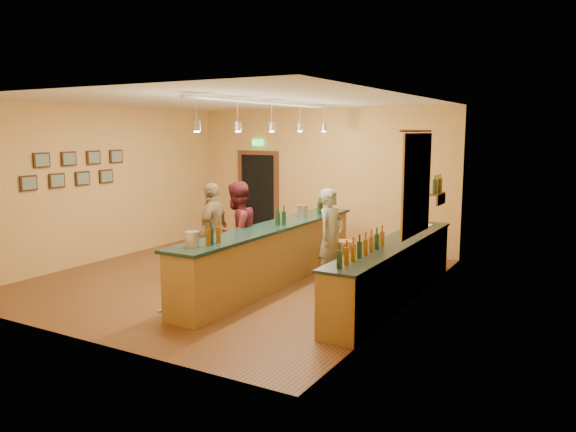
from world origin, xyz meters
The scene contains 17 objects.
floor centered at (0.00, 0.00, 0.00)m, with size 7.00×7.00×0.00m, color #512B17.
ceiling centered at (0.00, 0.00, 3.20)m, with size 6.50×7.00×0.02m, color silver.
wall_back centered at (0.00, 3.50, 1.60)m, with size 6.50×0.02×3.20m, color tan.
wall_front centered at (0.00, -3.50, 1.60)m, with size 6.50×0.02×3.20m, color tan.
wall_left centered at (-3.25, 0.00, 1.60)m, with size 0.02×7.00×3.20m, color tan.
wall_right centered at (3.25, 0.00, 1.60)m, with size 0.02×7.00×3.20m, color tan.
doorway centered at (-1.70, 3.47, 1.13)m, with size 1.15×0.09×2.48m.
tapestry centered at (3.23, 0.40, 1.85)m, with size 0.03×1.40×1.60m, color #9B381F.
bottle_shelf centered at (3.17, 1.90, 1.67)m, with size 0.17×0.55×0.54m.
picture_grid centered at (-3.21, -0.75, 1.95)m, with size 0.06×2.20×0.70m, color #382111, non-canonical shape.
back_counter centered at (2.97, 0.18, 0.49)m, with size 0.60×4.55×1.27m.
tasting_bar centered at (0.81, 0.00, 0.61)m, with size 0.73×5.10×1.38m.
pendant_track centered at (0.81, 0.00, 2.98)m, with size 0.11×4.60×0.50m.
bartender centered at (1.67, 0.57, 0.85)m, with size 0.62×0.40×1.69m, color gray.
customer_a centered at (0.26, -0.28, 0.91)m, with size 0.88×0.69×1.81m, color #59191E.
customer_b centered at (-0.37, -0.13, 0.88)m, with size 1.03×0.43×1.76m, color #997A51.
bar_stool centered at (1.84, 0.80, 0.60)m, with size 0.36×0.36×0.74m.
Camera 1 is at (5.82, -8.21, 2.68)m, focal length 35.00 mm.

